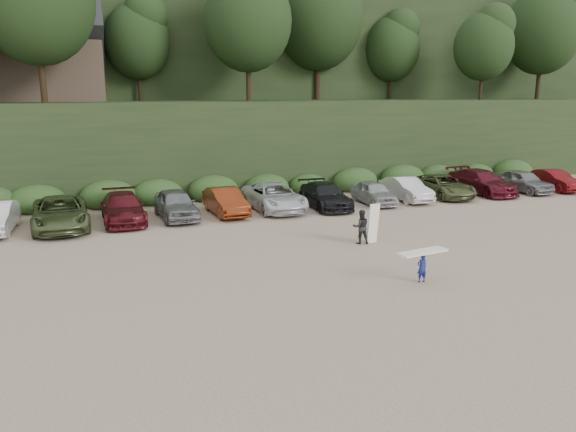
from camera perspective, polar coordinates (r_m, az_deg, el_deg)
name	(u,v)px	position (r m, az deg, el deg)	size (l,w,h in m)	color
ground	(353,259)	(22.99, 6.57, -4.36)	(120.00, 120.00, 0.00)	tan
hillside_backdrop	(179,42)	(56.51, -11.02, 16.93)	(90.00, 41.50, 28.00)	black
parked_cars	(286,197)	(32.15, -0.20, 1.95)	(39.33, 6.24, 1.63)	#B7B7BC
child_surfer	(422,261)	(20.46, 13.48, -4.46)	(1.99, 0.80, 1.16)	navy
adult_surfer	(362,227)	(25.17, 7.53, -1.06)	(1.24, 0.74, 1.81)	black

